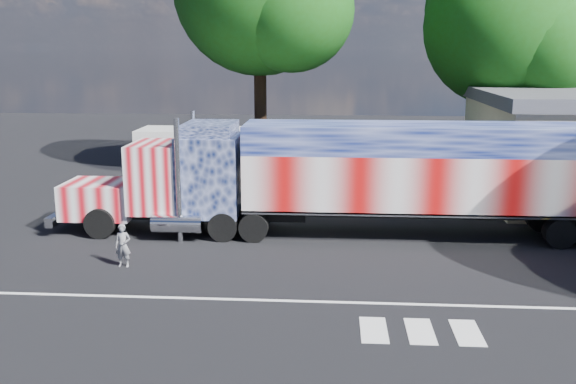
# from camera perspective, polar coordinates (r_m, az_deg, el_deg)

# --- Properties ---
(ground) EXTENTS (100.00, 100.00, 0.00)m
(ground) POSITION_cam_1_polar(r_m,az_deg,el_deg) (21.74, -0.56, -6.63)
(ground) COLOR black
(lane_markings) EXTENTS (30.00, 2.67, 0.01)m
(lane_markings) POSITION_cam_1_polar(r_m,az_deg,el_deg) (18.16, 3.94, -10.66)
(lane_markings) COLOR silver
(lane_markings) RESTS_ON ground
(semi_truck) EXTENTS (22.03, 3.48, 4.70)m
(semi_truck) POSITION_cam_1_polar(r_m,az_deg,el_deg) (24.92, 6.38, 1.56)
(semi_truck) COLOR black
(semi_truck) RESTS_ON ground
(coach_bus) EXTENTS (11.73, 2.73, 3.41)m
(coach_bus) POSITION_cam_1_polar(r_m,az_deg,el_deg) (30.87, -2.41, 2.56)
(coach_bus) COLOR silver
(coach_bus) RESTS_ON ground
(woman) EXTENTS (0.55, 0.38, 1.48)m
(woman) POSITION_cam_1_polar(r_m,az_deg,el_deg) (22.21, -14.47, -4.63)
(woman) COLOR slate
(woman) RESTS_ON ground
(tree_ne_a) EXTENTS (9.29, 8.85, 12.79)m
(tree_ne_a) POSITION_cam_1_polar(r_m,az_deg,el_deg) (38.33, 18.90, 13.70)
(tree_ne_a) COLOR black
(tree_ne_a) RESTS_ON ground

